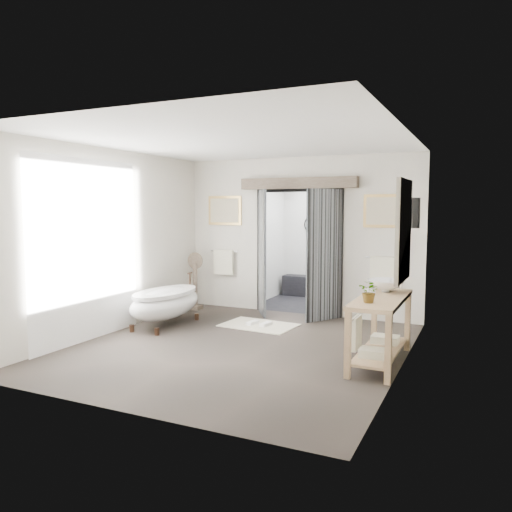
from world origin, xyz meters
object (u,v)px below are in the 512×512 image
Objects in this scene: clawfoot_tub at (166,302)px; rug at (259,325)px; basin at (386,286)px; vanity at (379,324)px.

rug is at bearing 25.03° from clawfoot_tub.
basin is (3.64, -0.10, 0.54)m from clawfoot_tub.
vanity is at bearing -8.46° from clawfoot_tub.
rug is (-2.22, 1.20, -0.50)m from vanity.
rug is 2.52m from basin.
clawfoot_tub is at bearing -154.97° from rug.
vanity reaches higher than clawfoot_tub.
vanity is 1.33× the size of rug.
basin is at bearing -18.86° from rug.
clawfoot_tub is 1.04× the size of vanity.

